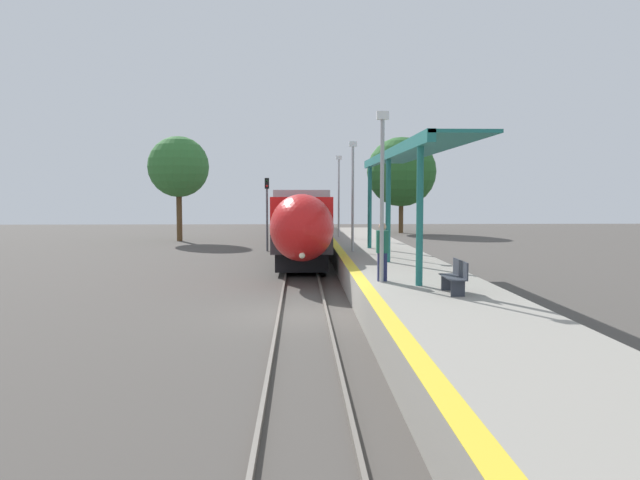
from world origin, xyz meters
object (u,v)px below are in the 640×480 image
(lamppost_mid, at_px, (353,188))
(lamppost_far, at_px, (339,190))
(train, at_px, (300,208))
(person_waiting, at_px, (382,251))
(lamppost_near, at_px, (382,185))
(railway_signal, at_px, (267,207))
(platform_bench, at_px, (456,276))

(lamppost_mid, relative_size, lamppost_far, 1.00)
(lamppost_far, bearing_deg, train, 94.38)
(person_waiting, relative_size, lamppost_far, 0.35)
(person_waiting, xyz_separation_m, lamppost_near, (-0.05, -0.25, 2.00))
(railway_signal, relative_size, lamppost_far, 0.94)
(platform_bench, height_order, lamppost_mid, lamppost_mid)
(platform_bench, relative_size, lamppost_mid, 0.28)
(platform_bench, bearing_deg, railway_signal, 104.53)
(person_waiting, distance_m, lamppost_near, 2.02)
(lamppost_mid, xyz_separation_m, lamppost_far, (0.00, 10.32, 0.00))
(platform_bench, bearing_deg, train, 94.33)
(railway_signal, xyz_separation_m, lamppost_far, (4.59, -1.44, 1.07))
(person_waiting, height_order, railway_signal, railway_signal)
(platform_bench, relative_size, lamppost_far, 0.28)
(lamppost_near, height_order, lamppost_far, same)
(train, relative_size, lamppost_far, 18.43)
(person_waiting, bearing_deg, lamppost_near, -101.93)
(railway_signal, relative_size, lamppost_near, 0.94)
(person_waiting, bearing_deg, train, 92.70)
(train, height_order, person_waiting, train)
(lamppost_mid, bearing_deg, train, 93.29)
(lamppost_near, relative_size, lamppost_mid, 1.00)
(train, height_order, lamppost_mid, lamppost_mid)
(lamppost_mid, bearing_deg, person_waiting, -89.70)
(train, bearing_deg, person_waiting, -87.30)
(train, xyz_separation_m, lamppost_near, (2.38, -51.67, 1.74))
(railway_signal, bearing_deg, lamppost_near, -78.26)
(person_waiting, xyz_separation_m, lamppost_mid, (-0.05, 10.07, 2.00))
(platform_bench, xyz_separation_m, lamppost_mid, (-1.70, 12.51, 2.47))
(platform_bench, xyz_separation_m, lamppost_far, (-1.70, 22.83, 2.47))
(person_waiting, bearing_deg, railway_signal, 102.00)
(lamppost_near, bearing_deg, lamppost_mid, 90.00)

